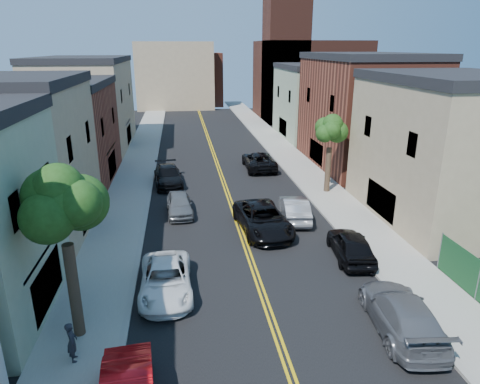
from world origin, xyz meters
name	(u,v)px	position (x,y,z in m)	size (l,w,h in m)	color
sidewalk_left	(136,166)	(-7.90, 40.00, 0.07)	(3.20, 100.00, 0.15)	gray
sidewalk_right	(294,161)	(7.90, 40.00, 0.07)	(3.20, 100.00, 0.15)	gray
curb_left	(155,166)	(-6.15, 40.00, 0.07)	(0.30, 100.00, 0.15)	gray
curb_right	(277,161)	(6.15, 40.00, 0.07)	(0.30, 100.00, 0.15)	gray
bldg_left_tan_near	(4,164)	(-14.00, 25.00, 4.50)	(9.00, 10.00, 9.00)	#998466
bldg_left_brick	(54,136)	(-14.00, 36.00, 4.00)	(9.00, 12.00, 8.00)	brown
bldg_left_tan_far	(86,106)	(-14.00, 50.00, 4.75)	(9.00, 16.00, 9.50)	#998466
bldg_right_tan	(450,153)	(14.00, 24.00, 4.50)	(9.00, 12.00, 9.00)	#998466
bldg_right_brick	(363,114)	(14.00, 38.00, 5.00)	(9.00, 14.00, 10.00)	brown
bldg_right_palegrn	(318,104)	(14.00, 52.00, 4.25)	(9.00, 12.00, 8.50)	gray
church	(304,72)	(16.33, 67.07, 7.24)	(16.20, 14.20, 22.60)	#4C2319
backdrop_left	(175,76)	(-4.00, 82.00, 6.00)	(14.00, 8.00, 12.00)	#998466
backdrop_center	(196,79)	(0.00, 86.00, 5.00)	(10.00, 8.00, 10.00)	brown
tree_left_mid	(59,181)	(-7.88, 14.01, 6.58)	(5.20, 5.20, 9.29)	#392B1C
tree_right_far	(331,121)	(7.92, 30.01, 5.76)	(4.40, 4.40, 8.03)	#392B1C
white_pickup	(166,280)	(-4.51, 16.79, 0.72)	(2.40, 5.19, 1.44)	white
grey_car_left	(180,204)	(-3.80, 26.95, 0.73)	(1.72, 4.27, 1.46)	#5A5D61
black_car_left	(168,176)	(-4.71, 33.92, 0.79)	(2.20, 5.42, 1.57)	black
grey_car_right	(402,313)	(5.10, 12.58, 0.81)	(2.27, 5.58, 1.62)	#5A5C62
black_car_right	(351,245)	(5.50, 18.99, 0.79)	(1.87, 4.64, 1.58)	black
silver_car_right	(294,208)	(3.87, 24.90, 0.78)	(1.66, 4.75, 1.56)	#93959A
dark_car_right_far	(259,161)	(3.80, 37.70, 0.82)	(2.71, 5.88, 1.63)	black
black_suv_lane	(263,219)	(1.39, 23.23, 0.84)	(2.80, 6.07, 1.69)	black
pedestrian_left	(72,342)	(-7.78, 12.43, 0.94)	(0.57, 0.38, 1.57)	#23232A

